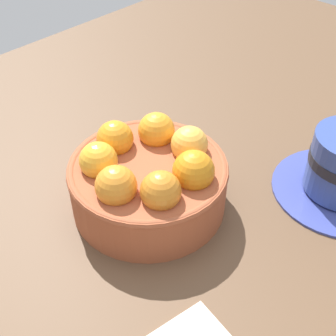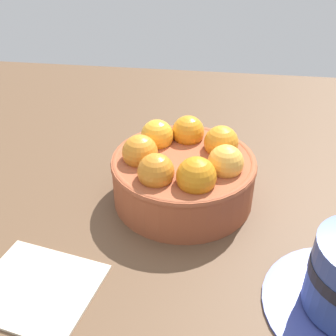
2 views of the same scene
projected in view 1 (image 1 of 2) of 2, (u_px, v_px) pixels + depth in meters
The scene contains 2 objects.
ground_plane at pixel (150, 218), 53.89cm from camera, with size 135.51×88.56×4.84cm, color brown.
terracotta_bowl at pixel (148, 178), 49.80cm from camera, with size 17.09×17.09×8.68cm.
Camera 1 is at (25.59, 27.09, 37.00)cm, focal length 49.73 mm.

